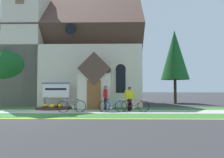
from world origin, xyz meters
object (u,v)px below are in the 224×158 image
object	(u,v)px
cyclist_in_blue_jersey	(105,96)
roadside_conifer	(175,55)
bicycle_blue	(72,106)
yard_deciduous_tree	(10,66)
cyclist_in_white_jersey	(130,97)
bicycle_silver	(113,106)
church_sign	(56,91)
bicycle_green	(135,106)

from	to	relation	value
cyclist_in_blue_jersey	roadside_conifer	world-z (taller)	roadside_conifer
cyclist_in_blue_jersey	bicycle_blue	bearing A→B (deg)	-144.85
roadside_conifer	cyclist_in_blue_jersey	bearing A→B (deg)	-133.55
yard_deciduous_tree	cyclist_in_white_jersey	bearing A→B (deg)	-21.16
bicycle_silver	roadside_conifer	distance (m)	11.61
church_sign	bicycle_blue	distance (m)	3.31
cyclist_in_blue_jersey	yard_deciduous_tree	bearing A→B (deg)	157.53
cyclist_in_white_jersey	roadside_conifer	distance (m)	10.12
church_sign	cyclist_in_white_jersey	world-z (taller)	church_sign
bicycle_blue	roadside_conifer	xyz separation A→B (m)	(8.89, 8.66, 4.62)
church_sign	bicycle_green	world-z (taller)	church_sign
bicycle_blue	roadside_conifer	size ratio (longest dim) A/B	0.23
bicycle_green	cyclist_in_blue_jersey	world-z (taller)	cyclist_in_blue_jersey
bicycle_blue	yard_deciduous_tree	distance (m)	8.76
bicycle_blue	church_sign	bearing A→B (deg)	124.39
cyclist_in_blue_jersey	roadside_conifer	distance (m)	10.76
cyclist_in_blue_jersey	cyclist_in_white_jersey	bearing A→B (deg)	-13.99
bicycle_blue	cyclist_in_blue_jersey	xyz separation A→B (m)	(2.02, 1.42, 0.60)
bicycle_silver	roadside_conifer	size ratio (longest dim) A/B	0.24
bicycle_blue	yard_deciduous_tree	bearing A→B (deg)	142.81
bicycle_green	cyclist_in_blue_jersey	xyz separation A→B (m)	(-1.95, 1.07, 0.60)
roadside_conifer	yard_deciduous_tree	bearing A→B (deg)	-166.55
yard_deciduous_tree	bicycle_green	bearing A→B (deg)	-23.66
church_sign	cyclist_in_white_jersey	bearing A→B (deg)	-16.42
cyclist_in_blue_jersey	church_sign	bearing A→B (deg)	162.54
bicycle_silver	cyclist_in_white_jersey	world-z (taller)	cyclist_in_white_jersey
bicycle_green	cyclist_in_blue_jersey	size ratio (longest dim) A/B	1.04
cyclist_in_white_jersey	yard_deciduous_tree	xyz separation A→B (m)	(-10.21, 3.95, 2.51)
cyclist_in_white_jersey	roadside_conifer	size ratio (longest dim) A/B	0.21
cyclist_in_white_jersey	church_sign	bearing A→B (deg)	163.58
roadside_conifer	bicycle_silver	bearing A→B (deg)	-126.58
bicycle_blue	bicycle_silver	size ratio (longest dim) A/B	0.97
church_sign	cyclist_in_white_jersey	xyz separation A→B (m)	(5.47, -1.61, -0.39)
cyclist_in_white_jersey	roadside_conifer	world-z (taller)	roadside_conifer
bicycle_blue	bicycle_green	size ratio (longest dim) A/B	1.00
church_sign	roadside_conifer	size ratio (longest dim) A/B	0.29
bicycle_silver	bicycle_green	world-z (taller)	bicycle_silver
bicycle_green	yard_deciduous_tree	world-z (taller)	yard_deciduous_tree
bicycle_green	church_sign	bearing A→B (deg)	158.56
cyclist_in_white_jersey	yard_deciduous_tree	bearing A→B (deg)	158.84
roadside_conifer	church_sign	bearing A→B (deg)	-150.56
bicycle_silver	cyclist_in_blue_jersey	distance (m)	1.54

